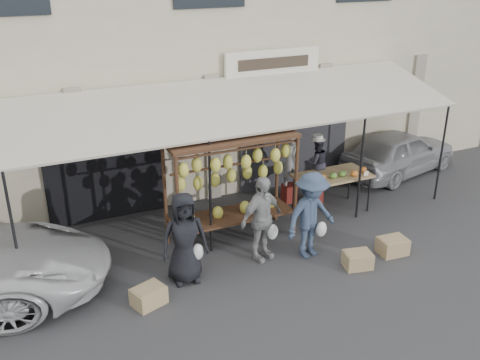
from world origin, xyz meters
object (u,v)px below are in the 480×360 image
(customer_right, at_px, (311,215))
(crate_near_b, at_px, (392,246))
(crate_near_a, at_px, (358,260))
(customer_left, at_px, (184,238))
(banana_rack, at_px, (232,170))
(produce_table, at_px, (333,176))
(sedan, at_px, (399,152))
(vendor_left, at_px, (291,160))
(crate_far, at_px, (149,296))
(customer_mid, at_px, (261,219))
(vendor_right, at_px, (317,163))

(customer_right, bearing_deg, crate_near_b, -33.32)
(crate_near_a, bearing_deg, customer_left, 162.80)
(customer_left, height_order, crate_near_b, customer_left)
(banana_rack, bearing_deg, produce_table, 5.89)
(sedan, bearing_deg, vendor_left, 82.35)
(vendor_left, bearing_deg, customer_right, 76.74)
(customer_left, bearing_deg, crate_far, -147.19)
(customer_right, height_order, sedan, customer_right)
(banana_rack, xyz_separation_m, vendor_left, (2.00, 1.17, -0.52))
(vendor_left, xyz_separation_m, customer_mid, (-1.80, -2.04, -0.19))
(produce_table, distance_m, crate_far, 5.10)
(customer_mid, bearing_deg, crate_near_b, -38.06)
(customer_mid, xyz_separation_m, crate_near_a, (1.51, -1.05, -0.70))
(customer_right, bearing_deg, banana_rack, 122.39)
(crate_far, height_order, sedan, sedan)
(produce_table, xyz_separation_m, vendor_right, (-0.10, 0.55, 0.15))
(crate_near_b, bearing_deg, produce_table, 91.18)
(vendor_right, height_order, crate_far, vendor_right)
(vendor_left, relative_size, customer_mid, 0.73)
(vendor_right, relative_size, customer_right, 0.69)
(crate_far, bearing_deg, customer_mid, 12.57)
(produce_table, distance_m, vendor_left, 1.09)
(produce_table, relative_size, customer_left, 1.00)
(vendor_left, xyz_separation_m, crate_far, (-4.18, -2.57, -0.89))
(customer_mid, height_order, customer_right, customer_right)
(customer_left, xyz_separation_m, crate_far, (-0.81, -0.44, -0.70))
(produce_table, xyz_separation_m, crate_near_b, (0.04, -2.07, -0.71))
(vendor_right, height_order, customer_left, customer_left)
(customer_right, relative_size, crate_near_b, 3.21)
(produce_table, height_order, customer_left, customer_left)
(vendor_left, relative_size, crate_near_b, 2.30)
(vendor_left, distance_m, customer_mid, 2.73)
(customer_left, distance_m, crate_near_b, 4.14)
(vendor_right, relative_size, sedan, 0.34)
(produce_table, height_order, crate_near_a, produce_table)
(crate_near_b, bearing_deg, vendor_left, 102.04)
(crate_far, bearing_deg, crate_near_b, -4.71)
(produce_table, height_order, crate_near_b, produce_table)
(customer_left, xyz_separation_m, crate_near_b, (4.00, -0.83, -0.69))
(crate_near_a, xyz_separation_m, sedan, (3.80, 3.42, 0.46))
(produce_table, distance_m, crate_near_b, 2.19)
(crate_near_a, bearing_deg, customer_right, 129.00)
(crate_far, bearing_deg, produce_table, 19.34)
(crate_near_b, distance_m, crate_far, 4.83)
(banana_rack, distance_m, crate_far, 2.95)
(vendor_left, xyz_separation_m, vendor_right, (0.49, -0.35, -0.02))
(crate_near_a, bearing_deg, crate_far, 172.45)
(customer_mid, bearing_deg, vendor_right, 19.43)
(vendor_left, bearing_deg, customer_mid, 56.23)
(customer_left, height_order, customer_mid, customer_left)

